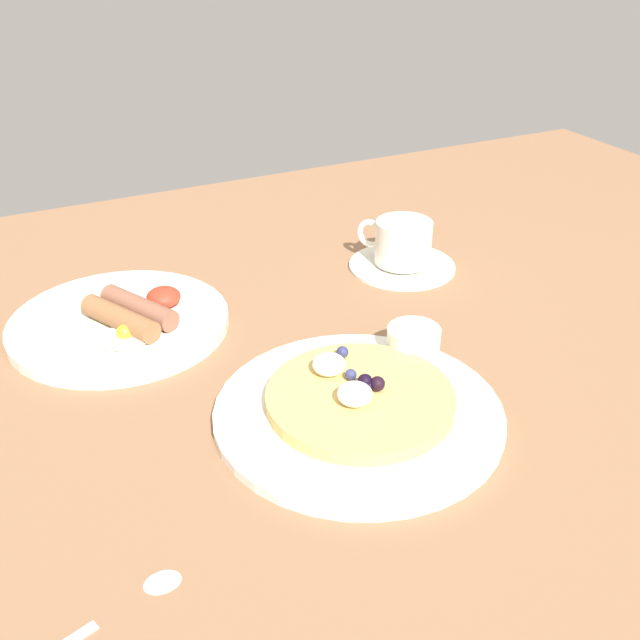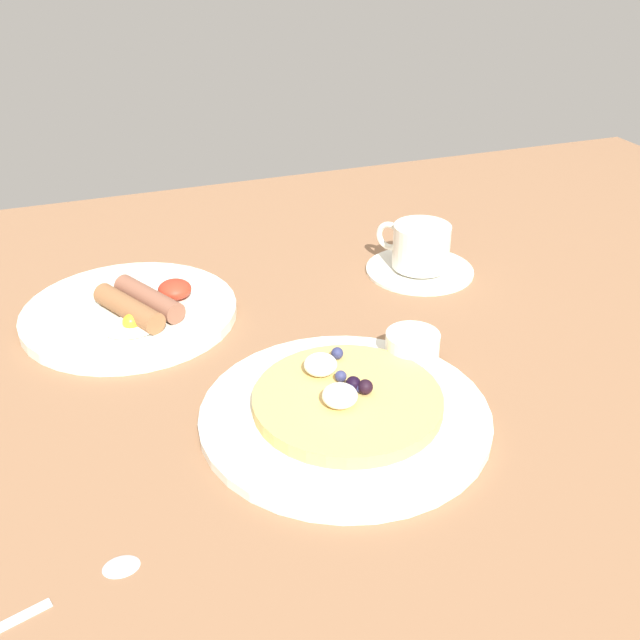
% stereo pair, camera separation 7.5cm
% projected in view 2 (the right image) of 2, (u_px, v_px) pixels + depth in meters
% --- Properties ---
extents(ground_plane, '(1.90, 1.15, 0.03)m').
position_uv_depth(ground_plane, '(253.00, 375.00, 0.81)').
color(ground_plane, brown).
extents(pancake_plate, '(0.28, 0.28, 0.01)m').
position_uv_depth(pancake_plate, '(345.00, 415.00, 0.71)').
color(pancake_plate, white).
rests_on(pancake_plate, ground_plane).
extents(pancake_with_berries, '(0.18, 0.18, 0.03)m').
position_uv_depth(pancake_with_berries, '(346.00, 398.00, 0.71)').
color(pancake_with_berries, tan).
rests_on(pancake_with_berries, pancake_plate).
extents(syrup_ramekin, '(0.06, 0.06, 0.03)m').
position_uv_depth(syrup_ramekin, '(412.00, 345.00, 0.79)').
color(syrup_ramekin, white).
rests_on(syrup_ramekin, pancake_plate).
extents(breakfast_plate, '(0.25, 0.25, 0.01)m').
position_uv_depth(breakfast_plate, '(130.00, 313.00, 0.89)').
color(breakfast_plate, white).
rests_on(breakfast_plate, ground_plane).
extents(fried_breakfast, '(0.11, 0.12, 0.03)m').
position_uv_depth(fried_breakfast, '(144.00, 304.00, 0.87)').
color(fried_breakfast, brown).
rests_on(fried_breakfast, breakfast_plate).
extents(coffee_saucer, '(0.14, 0.14, 0.01)m').
position_uv_depth(coffee_saucer, '(420.00, 269.00, 1.00)').
color(coffee_saucer, white).
rests_on(coffee_saucer, ground_plane).
extents(coffee_cup, '(0.08, 0.09, 0.06)m').
position_uv_depth(coffee_cup, '(420.00, 245.00, 0.98)').
color(coffee_cup, white).
rests_on(coffee_cup, coffee_saucer).
extents(teaspoon, '(0.17, 0.06, 0.01)m').
position_uv_depth(teaspoon, '(64.00, 593.00, 0.54)').
color(teaspoon, silver).
rests_on(teaspoon, ground_plane).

